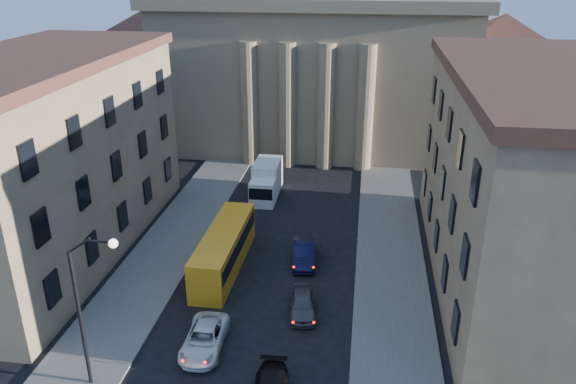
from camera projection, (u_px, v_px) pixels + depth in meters
name	position (u px, v px, depth m)	size (l,w,h in m)	color
sidewalk_left	(144.00, 281.00, 38.91)	(5.00, 60.00, 0.15)	#5F5B57
sidewalk_right	(392.00, 301.00, 36.71)	(5.00, 60.00, 0.15)	#5F5B57
church	(319.00, 37.00, 67.37)	(68.02, 28.76, 36.60)	#8B7056
building_left	(43.00, 157.00, 40.79)	(11.60, 26.60, 14.70)	tan
building_right	(531.00, 181.00, 36.39)	(11.60, 26.60, 14.70)	tan
street_lamp	(87.00, 301.00, 27.56)	(2.62, 0.44, 8.83)	black
car_left_mid	(204.00, 339.00, 32.16)	(2.19, 4.76, 1.32)	white
car_right_far	(303.00, 304.00, 35.38)	(1.59, 3.94, 1.34)	#4B4B50
car_right_distant	(304.00, 253.00, 41.27)	(1.57, 4.51, 1.49)	black
city_bus	(224.00, 248.00, 40.22)	(2.50, 10.30, 2.89)	orange
box_truck	(266.00, 181.00, 52.22)	(2.33, 5.81, 3.18)	white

